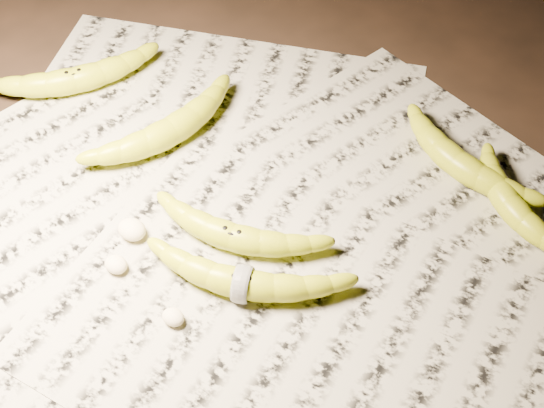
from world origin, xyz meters
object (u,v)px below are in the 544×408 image
Objects in this scene: banana_taped at (243,282)px; banana_center at (233,235)px; banana_left_b at (170,129)px; banana_upper_b at (510,203)px; banana_upper_a at (458,161)px; banana_left_a at (74,78)px.

banana_center is at bearing 113.67° from banana_taped.
banana_left_b reaches higher than banana_upper_b.
banana_center is 0.31m from banana_upper_a.
banana_center reaches higher than banana_upper_b.
banana_upper_a reaches higher than banana_upper_b.
banana_center and banana_taped have the same top height.
banana_taped is at bearing -107.96° from banana_left_b.
banana_upper_b is at bearing 27.72° from banana_center.
banana_upper_a is at bearing -163.36° from banana_upper_b.
banana_left_b reaches higher than banana_left_a.
banana_center is (0.36, -0.08, -0.00)m from banana_left_a.
banana_taped is (0.05, -0.05, 0.00)m from banana_center.
banana_upper_b is (0.19, 0.29, -0.00)m from banana_taped.
banana_left_a is 1.31× the size of banana_upper_b.
banana_left_a is 0.43m from banana_taped.
banana_left_a is at bearing -147.02° from banana_upper_a.
banana_center is 0.34m from banana_upper_b.
banana_upper_b is at bearing -57.16° from banana_left_b.
banana_taped reaches higher than banana_upper_b.
banana_left_a is 1.14× the size of banana_center.
banana_upper_a is at bearing 41.97° from banana_center.
banana_center is at bearing -102.91° from banana_upper_b.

